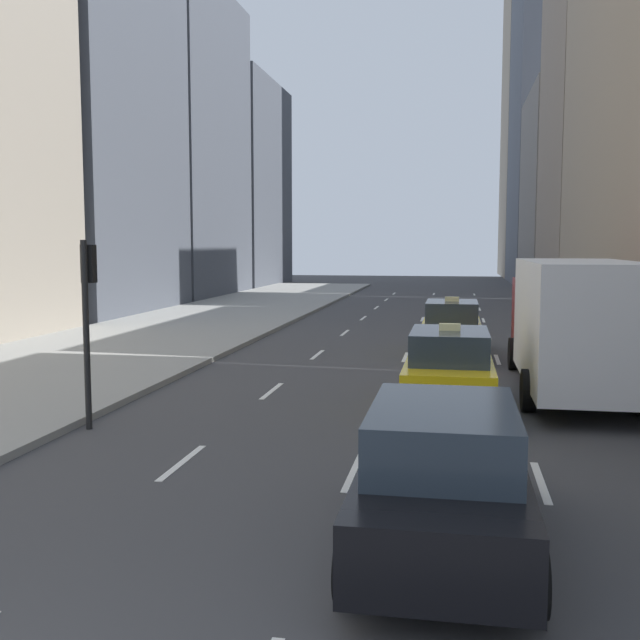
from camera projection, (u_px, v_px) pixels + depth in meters
sidewalk_left at (191, 325)px, 31.89m from camera, size 8.00×66.00×0.15m
lane_markings at (411, 344)px, 26.28m from camera, size 5.72×56.00×0.01m
building_row_left at (38, 1)px, 32.50m from camera, size 6.00×65.02×37.81m
building_row_right at (572, 99)px, 53.03m from camera, size 6.00×88.15×37.27m
taxi_lead at (451, 327)px, 23.76m from camera, size 2.02×4.40×1.87m
taxi_second at (449, 369)px, 15.86m from camera, size 2.02×4.40×1.87m
sedan_black_near at (443, 475)px, 8.54m from camera, size 2.02×4.72×1.75m
box_truck at (572, 322)px, 17.55m from camera, size 2.58×8.40×3.15m
traffic_light_pole at (88, 303)px, 14.15m from camera, size 0.24×0.42×3.60m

